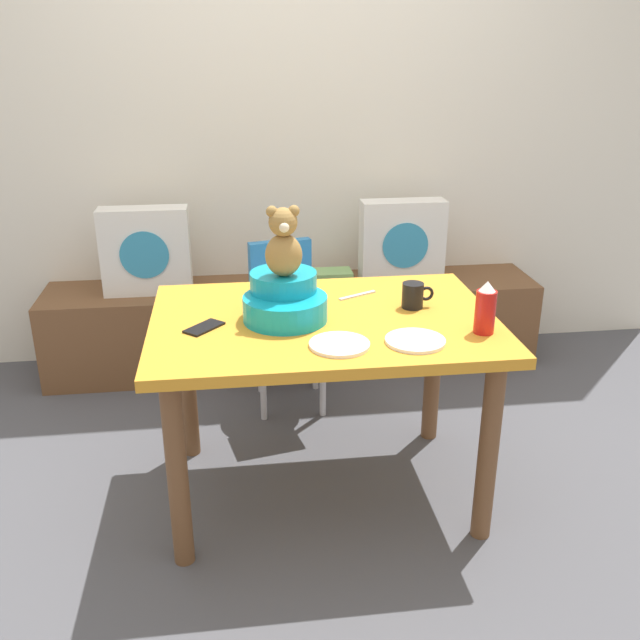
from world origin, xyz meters
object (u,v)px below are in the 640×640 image
at_px(pillow_floral_right, 402,242).
at_px(highchair, 288,303).
at_px(pillow_floral_left, 146,251).
at_px(teddy_bear, 283,243).
at_px(book_stack, 333,277).
at_px(dining_table, 324,345).
at_px(coffee_mug, 413,295).
at_px(cell_phone, 204,327).
at_px(dinner_plate_near, 339,344).
at_px(infant_seat_teal, 285,299).
at_px(ketchup_bottle, 485,309).
at_px(dinner_plate_far, 415,341).

relative_size(pillow_floral_right, highchair, 0.56).
distance_m(pillow_floral_left, pillow_floral_right, 1.32).
bearing_deg(teddy_bear, pillow_floral_left, 117.88).
distance_m(pillow_floral_right, book_stack, 0.41).
height_order(pillow_floral_left, dining_table, pillow_floral_left).
height_order(coffee_mug, cell_phone, coffee_mug).
relative_size(book_stack, teddy_bear, 0.80).
bearing_deg(cell_phone, dinner_plate_near, -163.52).
height_order(infant_seat_teal, ketchup_bottle, ketchup_bottle).
bearing_deg(coffee_mug, book_stack, 96.83).
distance_m(ketchup_bottle, dinner_plate_far, 0.27).
relative_size(highchair, infant_seat_teal, 2.39).
relative_size(pillow_floral_right, infant_seat_teal, 1.33).
bearing_deg(book_stack, dinner_plate_near, -97.63).
height_order(pillow_floral_right, dinner_plate_far, pillow_floral_right).
bearing_deg(coffee_mug, infant_seat_teal, -174.55).
height_order(dinner_plate_near, dinner_plate_far, same).
bearing_deg(cell_phone, infant_seat_teal, -125.96).
height_order(book_stack, dining_table, dining_table).
bearing_deg(dinner_plate_far, pillow_floral_left, 125.57).
height_order(pillow_floral_left, pillow_floral_right, same).
xyz_separation_m(infant_seat_teal, teddy_bear, (-0.00, -0.00, 0.21)).
distance_m(book_stack, ketchup_bottle, 1.46).
bearing_deg(book_stack, pillow_floral_right, -3.29).
bearing_deg(dinner_plate_near, pillow_floral_left, 118.28).
height_order(pillow_floral_left, coffee_mug, pillow_floral_left).
distance_m(pillow_floral_right, dining_table, 1.30).
distance_m(pillow_floral_right, dinner_plate_near, 1.53).
distance_m(highchair, cell_phone, 0.90).
distance_m(pillow_floral_left, ketchup_bottle, 1.87).
xyz_separation_m(book_stack, teddy_bear, (-0.35, -1.17, 0.52)).
xyz_separation_m(dining_table, highchair, (-0.07, 0.75, -0.11)).
xyz_separation_m(highchair, dinner_plate_near, (0.08, -1.00, 0.22)).
height_order(pillow_floral_right, cell_phone, pillow_floral_right).
height_order(teddy_bear, cell_phone, teddy_bear).
relative_size(pillow_floral_left, ketchup_bottle, 2.38).
relative_size(coffee_mug, cell_phone, 0.83).
relative_size(infant_seat_teal, coffee_mug, 2.75).
relative_size(pillow_floral_left, teddy_bear, 1.76).
relative_size(dinner_plate_far, cell_phone, 1.39).
bearing_deg(pillow_floral_left, dinner_plate_far, -54.43).
bearing_deg(dinner_plate_far, pillow_floral_right, 77.93).
xyz_separation_m(pillow_floral_left, dinner_plate_far, (1.02, -1.42, 0.07)).
xyz_separation_m(infant_seat_teal, coffee_mug, (0.48, 0.05, -0.02)).
bearing_deg(pillow_floral_left, coffee_mug, -45.31).
height_order(highchair, dinner_plate_far, highchair).
xyz_separation_m(pillow_floral_right, coffee_mug, (-0.23, -1.10, 0.11)).
distance_m(infant_seat_teal, dinner_plate_far, 0.50).
relative_size(book_stack, dinner_plate_near, 1.00).
relative_size(highchair, dinner_plate_far, 3.95).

